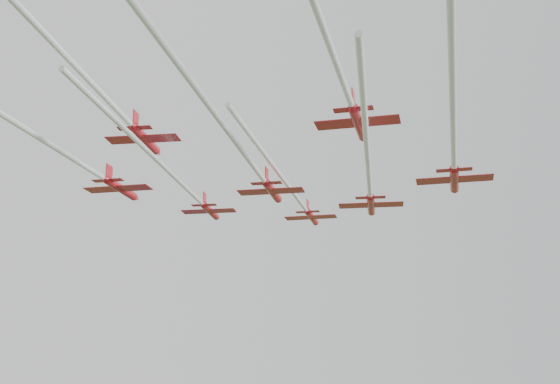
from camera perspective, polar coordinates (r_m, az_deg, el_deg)
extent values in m
cylinder|color=red|center=(117.98, 2.59, -2.05)|extent=(4.55, 7.92, 1.07)
cone|color=red|center=(122.80, 2.99, -2.58)|extent=(1.72, 2.04, 1.07)
cone|color=red|center=(113.46, 2.19, -1.51)|extent=(1.38, 1.47, 0.97)
ellipsoid|color=black|center=(119.94, 2.75, -2.08)|extent=(0.77, 1.01, 0.31)
cube|color=red|center=(117.18, 2.53, -2.08)|extent=(8.81, 6.00, 0.10)
cube|color=red|center=(114.34, 2.27, -1.62)|extent=(4.01, 2.74, 0.08)
cube|color=red|center=(114.79, 2.28, -1.12)|extent=(0.85, 1.62, 1.95)
cylinder|color=silver|center=(91.76, -0.33, 1.84)|extent=(19.98, 40.64, 0.58)
cylinder|color=red|center=(107.34, -5.70, -1.54)|extent=(3.92, 7.68, 1.02)
cone|color=red|center=(111.83, -5.10, -2.12)|extent=(1.57, 1.93, 1.02)
cone|color=red|center=(103.13, -6.31, -0.95)|extent=(1.28, 1.38, 0.93)
ellipsoid|color=black|center=(109.17, -5.46, -1.58)|extent=(0.69, 0.96, 0.30)
cube|color=red|center=(106.59, -5.80, -1.57)|extent=(8.46, 5.32, 0.09)
cube|color=red|center=(103.95, -6.19, -1.07)|extent=(3.85, 2.43, 0.07)
cube|color=red|center=(104.38, -6.15, -0.55)|extent=(0.72, 1.58, 1.85)
cylinder|color=silver|center=(81.83, -10.49, 3.07)|extent=(17.70, 42.27, 0.56)
cylinder|color=red|center=(102.97, 7.41, -1.04)|extent=(4.37, 8.73, 1.16)
cone|color=red|center=(108.22, 7.46, -1.74)|extent=(1.77, 2.19, 1.16)
cone|color=red|center=(98.04, 7.35, -0.30)|extent=(1.44, 1.56, 1.05)
ellipsoid|color=black|center=(105.11, 7.42, -1.10)|extent=(0.78, 1.09, 0.34)
cube|color=red|center=(102.09, 7.40, -1.06)|extent=(9.61, 5.95, 0.11)
cube|color=red|center=(99.00, 7.36, -0.45)|extent=(4.37, 2.72, 0.08)
cube|color=red|center=(99.51, 7.34, 0.16)|extent=(0.80, 1.80, 2.10)
cylinder|color=silver|center=(75.29, 7.02, 4.36)|extent=(17.71, 43.39, 0.63)
cylinder|color=red|center=(100.80, -12.81, 0.28)|extent=(4.94, 8.63, 1.17)
cone|color=red|center=(105.59, -11.58, -0.51)|extent=(1.88, 2.22, 1.17)
cone|color=red|center=(96.36, -14.07, 1.09)|extent=(1.51, 1.60, 1.06)
ellipsoid|color=black|center=(102.76, -12.30, 0.19)|extent=(0.84, 1.10, 0.34)
cube|color=red|center=(99.99, -13.02, 0.26)|extent=(9.60, 6.51, 0.11)
cube|color=red|center=(97.22, -13.81, 0.92)|extent=(4.37, 2.98, 0.08)
cube|color=red|center=(97.73, -13.72, 1.54)|extent=(0.92, 1.77, 2.12)
cylinder|color=silver|center=(77.62, -21.42, 5.72)|extent=(19.80, 40.44, 0.64)
cylinder|color=red|center=(92.03, -0.64, 0.07)|extent=(4.37, 8.03, 1.08)
cone|color=red|center=(96.80, -0.06, -0.71)|extent=(1.70, 2.05, 1.08)
cone|color=red|center=(87.56, -1.24, 0.89)|extent=(1.37, 1.47, 0.98)
ellipsoid|color=black|center=(93.99, -0.40, -0.01)|extent=(0.75, 1.02, 0.31)
cube|color=red|center=(91.23, -0.73, 0.05)|extent=(8.90, 5.83, 0.10)
cube|color=red|center=(88.44, -1.12, 0.72)|extent=(4.05, 2.67, 0.08)
cube|color=red|center=(88.93, -1.09, 1.35)|extent=(0.81, 1.65, 1.96)
cylinder|color=silver|center=(62.15, -6.54, 7.96)|extent=(22.81, 50.08, 0.59)
cylinder|color=red|center=(89.23, 13.99, 1.00)|extent=(5.09, 8.42, 1.15)
cone|color=red|center=(94.42, 14.00, 0.09)|extent=(1.88, 2.20, 1.15)
cone|color=red|center=(84.37, 13.97, 1.94)|extent=(1.50, 1.59, 1.05)
ellipsoid|color=black|center=(91.36, 13.98, 0.88)|extent=(0.85, 1.08, 0.33)
cube|color=red|center=(88.36, 13.99, 0.98)|extent=(9.42, 6.63, 0.10)
cube|color=red|center=(85.32, 13.97, 1.75)|extent=(4.29, 3.03, 0.08)
cube|color=red|center=(85.86, 13.92, 2.44)|extent=(0.96, 1.72, 2.09)
cylinder|color=silver|center=(64.54, 13.87, 7.35)|extent=(19.30, 36.62, 0.63)
cylinder|color=red|center=(84.33, -10.88, 4.23)|extent=(4.00, 8.09, 1.07)
cone|color=red|center=(88.81, -9.87, 3.16)|extent=(1.63, 2.02, 1.07)
cone|color=red|center=(80.16, -11.95, 5.34)|extent=(1.33, 1.44, 0.97)
ellipsoid|color=black|center=(86.19, -10.46, 4.04)|extent=(0.72, 1.01, 0.31)
cube|color=red|center=(83.55, -11.06, 4.25)|extent=(8.89, 5.46, 0.10)
cube|color=red|center=(80.97, -11.73, 5.11)|extent=(4.05, 2.50, 0.08)
cube|color=red|center=(81.52, -11.64, 5.77)|extent=(0.73, 1.67, 1.94)
cylinder|color=silver|center=(66.08, -16.78, 10.28)|extent=(12.19, 30.08, 0.58)
cylinder|color=red|center=(77.26, 6.39, 5.59)|extent=(5.03, 8.37, 1.14)
cone|color=red|center=(82.24, 6.87, 4.28)|extent=(1.87, 2.18, 1.14)
cone|color=red|center=(72.62, 5.87, 6.99)|extent=(1.49, 1.58, 1.04)
ellipsoid|color=black|center=(79.33, 6.57, 5.34)|extent=(0.84, 1.08, 0.33)
cube|color=red|center=(76.40, 6.31, 5.63)|extent=(9.36, 6.55, 0.10)
cube|color=red|center=(73.52, 5.98, 6.70)|extent=(4.26, 3.00, 0.08)
cube|color=red|center=(74.15, 5.98, 7.46)|extent=(0.94, 1.71, 2.08)
cylinder|color=silver|center=(57.79, 3.56, 13.08)|extent=(15.08, 28.74, 0.62)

